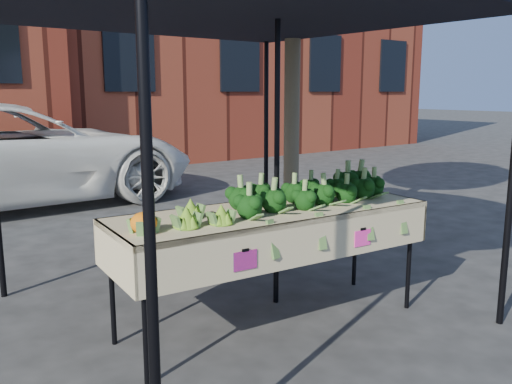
# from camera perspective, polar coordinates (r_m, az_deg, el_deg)

# --- Properties ---
(ground) EXTENTS (90.00, 90.00, 0.00)m
(ground) POSITION_cam_1_polar(r_m,az_deg,el_deg) (4.32, 4.79, -13.39)
(ground) COLOR #242426
(table) EXTENTS (2.46, 1.02, 0.90)m
(table) POSITION_cam_1_polar(r_m,az_deg,el_deg) (4.08, 1.72, -8.03)
(table) COLOR beige
(table) RESTS_ON ground
(canopy) EXTENTS (3.16, 3.16, 2.74)m
(canopy) POSITION_cam_1_polar(r_m,az_deg,el_deg) (4.18, -2.19, 5.34)
(canopy) COLOR black
(canopy) RESTS_ON ground
(broccoli_heap) EXTENTS (1.58, 0.55, 0.24)m
(broccoli_heap) POSITION_cam_1_polar(r_m,az_deg,el_deg) (4.21, 5.68, 0.49)
(broccoli_heap) COLOR #09330C
(broccoli_heap) RESTS_ON table
(romanesco_cluster) EXTENTS (0.41, 0.45, 0.18)m
(romanesco_cluster) POSITION_cam_1_polar(r_m,az_deg,el_deg) (3.55, -6.45, -1.84)
(romanesco_cluster) COLOR #7BAA2D
(romanesco_cluster) RESTS_ON table
(cauliflower_pair) EXTENTS (0.18, 0.18, 0.16)m
(cauliflower_pair) POSITION_cam_1_polar(r_m,az_deg,el_deg) (3.35, -11.80, -2.92)
(cauliflower_pair) COLOR orange
(cauliflower_pair) RESTS_ON table
(street_tree) EXTENTS (2.49, 2.49, 4.91)m
(street_tree) POSITION_cam_1_polar(r_m,az_deg,el_deg) (5.94, 3.92, 17.33)
(street_tree) COLOR #1E4C14
(street_tree) RESTS_ON ground
(building_right) EXTENTS (12.00, 8.00, 8.50)m
(building_right) POSITION_cam_1_polar(r_m,az_deg,el_deg) (18.36, -5.43, 18.34)
(building_right) COLOR maroon
(building_right) RESTS_ON ground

